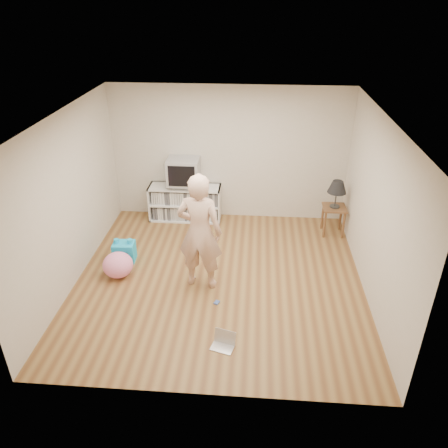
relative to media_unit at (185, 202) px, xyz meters
The scene contains 13 objects.
ground 2.23m from the media_unit, 67.32° to the right, with size 4.50×4.50×0.00m, color brown.
walls 2.40m from the media_unit, 67.32° to the right, with size 4.52×4.52×2.60m.
ceiling 3.15m from the media_unit, 67.32° to the right, with size 4.50×4.50×0.01m, color white.
media_unit is the anchor object (origin of this frame).
dvd_deck 0.39m from the media_unit, 90.00° to the right, with size 0.45×0.35×0.07m, color gray.
crt_tv 0.67m from the media_unit, 90.00° to the right, with size 0.60×0.53×0.50m.
side_table 2.87m from the media_unit, ahead, with size 0.42×0.42×0.55m.
table_lamp 2.93m from the media_unit, ahead, with size 0.34×0.34×0.52m.
person 2.33m from the media_unit, 75.07° to the right, with size 0.68×0.44×1.85m, color beige.
laptop 3.66m from the media_unit, 73.43° to the right, with size 0.34×0.30×0.20m.
playing_cards 2.80m from the media_unit, 71.77° to the right, with size 0.07×0.09×0.02m, color #4563B9.
plush_blue 1.80m from the media_unit, 116.35° to the right, with size 0.37×0.33×0.41m.
plush_pink 2.21m from the media_unit, 110.43° to the right, with size 0.48×0.48×0.41m, color pink.
Camera 1 is at (0.52, -5.68, 4.10)m, focal length 35.00 mm.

